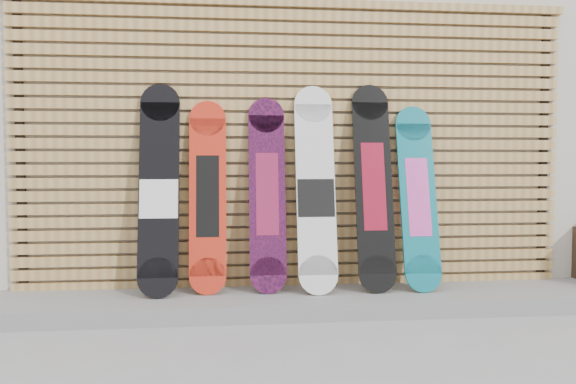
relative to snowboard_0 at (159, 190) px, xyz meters
name	(u,v)px	position (x,y,z in m)	size (l,w,h in m)	color
ground	(338,338)	(1.15, -0.77, -0.87)	(80.00, 80.00, 0.00)	gray
building	(324,102)	(1.65, 2.73, 0.93)	(12.00, 5.00, 3.60)	beige
concrete_step	(299,301)	(1.00, -0.09, -0.81)	(4.60, 0.70, 0.12)	slate
slat_wall	(295,144)	(1.00, 0.20, 0.34)	(4.26, 0.08, 2.29)	#AF8449
snowboard_0	(159,190)	(0.00, 0.00, 0.00)	(0.28, 0.35, 1.53)	black
snowboard_1	(208,196)	(0.34, 0.04, -0.05)	(0.27, 0.27, 1.40)	red
snowboard_2	(267,194)	(0.78, 0.03, -0.04)	(0.27, 0.28, 1.43)	black
snowboard_3	(316,189)	(1.13, -0.01, 0.00)	(0.29, 0.36, 1.52)	silver
snowboard_4	(374,186)	(1.57, 0.00, 0.02)	(0.28, 0.35, 1.54)	black
snowboard_5	(418,197)	(1.91, -0.01, -0.06)	(0.28, 0.36, 1.38)	#0C6D7C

